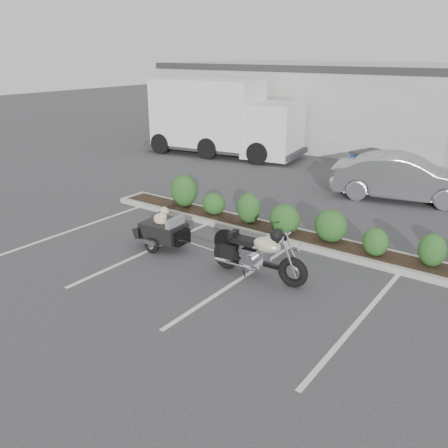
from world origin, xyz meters
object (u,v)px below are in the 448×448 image
Objects in this scene: dumpster at (380,171)px; delivery_truck at (223,119)px; motorcycle at (258,255)px; pet_trailer at (163,230)px; sedan at (404,178)px.

delivery_truck reaches higher than dumpster.
dumpster is (-0.33, 8.60, 0.10)m from motorcycle.
pet_trailer is (-2.79, 0.02, -0.07)m from motorcycle.
motorcycle reaches higher than dumpster.
motorcycle is at bearing 160.88° from sedan.
dumpster is at bearing 89.14° from motorcycle.
sedan reaches higher than dumpster.
dumpster is at bearing 70.97° from pet_trailer.
dumpster is (-1.11, 0.97, -0.11)m from sedan.
dumpster is 0.28× the size of delivery_truck.
delivery_truck is at bearing -171.40° from dumpster.
pet_trailer is 0.84× the size of dumpster.
delivery_truck is at bearing 62.10° from sedan.
delivery_truck is at bearing 115.57° from pet_trailer.
motorcycle is at bearing -69.26° from dumpster.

